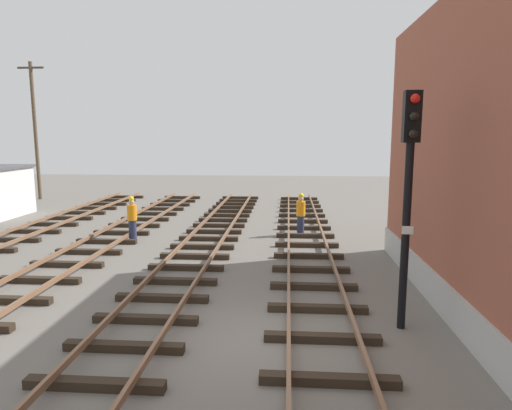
% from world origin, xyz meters
% --- Properties ---
extents(ground_plane, '(80.00, 80.00, 0.00)m').
position_xyz_m(ground_plane, '(0.00, 0.00, 0.00)').
color(ground_plane, slate).
extents(track_near_building, '(2.50, 44.49, 0.32)m').
position_xyz_m(track_near_building, '(1.30, -0.00, 0.13)').
color(track_near_building, '#2D2319').
rests_on(track_near_building, ground).
extents(track_centre, '(2.50, 44.49, 0.32)m').
position_xyz_m(track_centre, '(-2.79, -0.00, 0.13)').
color(track_centre, '#2D2319').
rests_on(track_centre, ground).
extents(signal_mast, '(0.36, 0.40, 5.33)m').
position_xyz_m(signal_mast, '(3.16, 0.85, 3.35)').
color(signal_mast, black).
rests_on(signal_mast, ground).
extents(utility_pole_far, '(1.80, 0.24, 9.28)m').
position_xyz_m(utility_pole_far, '(-16.76, 20.53, 4.84)').
color(utility_pole_far, brown).
rests_on(utility_pole_far, ground).
extents(track_worker_foreground, '(0.40, 0.40, 1.87)m').
position_xyz_m(track_worker_foreground, '(-6.02, 8.95, 0.93)').
color(track_worker_foreground, '#262D4C').
rests_on(track_worker_foreground, ground).
extents(track_worker_distant, '(0.40, 0.40, 1.87)m').
position_xyz_m(track_worker_distant, '(1.11, 10.52, 0.93)').
color(track_worker_distant, '#262D4C').
rests_on(track_worker_distant, ground).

